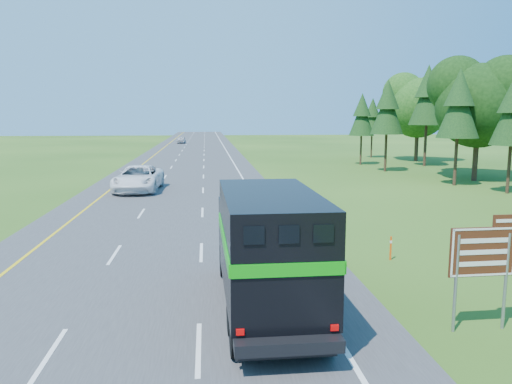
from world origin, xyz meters
TOP-DOWN VIEW (x-y plane):
  - road at (0.00, 50.00)m, footprint 15.00×260.00m
  - lane_markings at (0.00, 50.00)m, footprint 11.15×260.00m
  - horse_truck at (3.85, 13.36)m, footprint 2.74×8.38m
  - white_suv at (-3.18, 38.38)m, footprint 3.59×7.17m
  - far_car at (-3.02, 105.54)m, footprint 1.81×4.23m
  - exit_sign at (9.53, 11.40)m, footprint 1.91×0.13m
  - delineator at (9.56, 18.19)m, footprint 0.08×0.05m

SIDE VIEW (x-z plane):
  - road at x=0.00m, z-range 0.00..0.04m
  - lane_markings at x=0.00m, z-range 0.04..0.05m
  - delineator at x=9.56m, z-range 0.04..1.03m
  - far_car at x=-3.02m, z-range 0.04..1.47m
  - white_suv at x=-3.18m, z-range 0.04..1.99m
  - horse_truck at x=3.85m, z-range 0.17..3.87m
  - exit_sign at x=9.53m, z-range 0.48..3.72m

